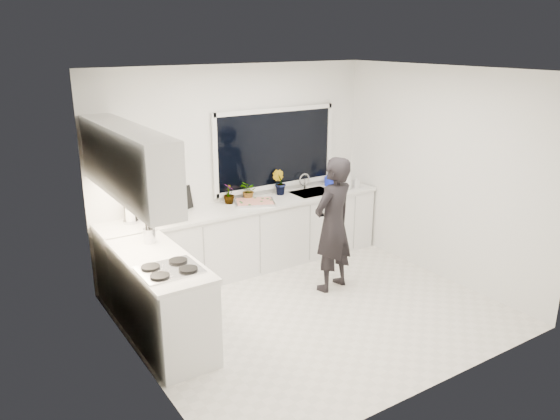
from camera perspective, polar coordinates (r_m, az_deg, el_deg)
floor at (r=6.43m, az=3.36°, el=-10.55°), size 4.00×3.50×0.02m
wall_back at (r=7.35m, az=-4.61°, el=4.43°), size 4.00×0.02×2.70m
wall_left at (r=5.03m, az=-15.16°, el=-2.45°), size 0.02×3.50×2.70m
wall_right at (r=7.25m, az=16.51°, el=3.58°), size 0.02×3.50×2.70m
ceiling at (r=5.67m, az=3.87°, el=14.44°), size 4.00×3.50×0.02m
window at (r=7.57m, az=-0.51°, el=6.44°), size 1.80×0.02×1.00m
base_cabinets_back at (r=7.35m, az=-3.28°, el=-2.95°), size 3.92×0.58×0.88m
base_cabinets_left at (r=5.79m, az=-12.32°, el=-9.30°), size 0.58×1.60×0.88m
countertop_back at (r=7.19m, az=-3.30°, el=0.46°), size 3.94×0.62×0.04m
countertop_left at (r=5.60m, az=-12.63°, el=-5.10°), size 0.62×1.60×0.04m
upper_cabinets at (r=5.60m, az=-15.71°, el=4.88°), size 0.34×2.10×0.70m
sink at (r=7.76m, az=3.41°, el=1.52°), size 0.58×0.42×0.14m
faucet at (r=7.87m, az=2.56°, el=2.98°), size 0.03×0.03×0.22m
stovetop at (r=5.28m, az=-11.49°, el=-6.06°), size 0.56×0.48×0.03m
person at (r=6.67m, az=5.56°, el=-1.53°), size 0.69×0.53×1.68m
pizza_tray at (r=7.21m, az=-2.67°, el=0.79°), size 0.62×0.55×0.03m
pizza at (r=7.20m, az=-2.67°, el=0.92°), size 0.56×0.50×0.01m
watering_can at (r=8.10m, az=5.15°, el=3.01°), size 0.15×0.15×0.13m
paper_towel_roll at (r=6.66m, az=-15.40°, el=-0.24°), size 0.12×0.12×0.26m
knife_block at (r=6.84m, az=-12.02°, el=0.30°), size 0.14×0.12×0.22m
utensil_crock at (r=5.99m, az=-13.49°, el=-2.62°), size 0.14×0.14×0.16m
picture_frame_large at (r=6.81m, az=-15.13°, el=0.26°), size 0.22×0.06×0.28m
picture_frame_small at (r=7.02m, az=-9.98°, el=1.23°), size 0.24×0.11×0.30m
herb_plants at (r=7.39m, az=-2.56°, el=2.27°), size 0.98×0.25×0.34m
soap_bottles at (r=7.93m, az=7.27°, el=3.14°), size 0.27×0.13×0.29m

